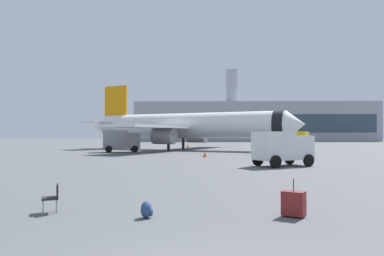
# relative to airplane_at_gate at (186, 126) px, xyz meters

# --- Properties ---
(airplane_at_gate) EXTENTS (33.82, 31.08, 10.50)m
(airplane_at_gate) POSITION_rel_airplane_at_gate_xyz_m (0.00, 0.00, 0.00)
(airplane_at_gate) COLOR white
(airplane_at_gate) RESTS_ON ground
(service_truck) EXTENTS (5.21, 3.57, 2.90)m
(service_truck) POSITION_rel_airplane_at_gate_xyz_m (-8.51, -7.21, -2.05)
(service_truck) COLOR gray
(service_truck) RESTS_ON ground
(fuel_truck) EXTENTS (6.40, 5.04, 3.20)m
(fuel_truck) POSITION_rel_airplane_at_gate_xyz_m (15.04, -0.56, -1.88)
(fuel_truck) COLOR yellow
(fuel_truck) RESTS_ON ground
(cargo_van) EXTENTS (4.83, 3.89, 2.60)m
(cargo_van) POSITION_rel_airplane_at_gate_xyz_m (8.23, -28.78, -2.21)
(cargo_van) COLOR white
(cargo_van) RESTS_ON ground
(safety_cone_near) EXTENTS (0.44, 0.44, 0.70)m
(safety_cone_near) POSITION_rel_airplane_at_gate_xyz_m (2.58, -17.63, -3.31)
(safety_cone_near) COLOR #F2590C
(safety_cone_near) RESTS_ON ground
(safety_cone_mid) EXTENTS (0.44, 0.44, 0.82)m
(safety_cone_mid) POSITION_rel_airplane_at_gate_xyz_m (-10.24, -5.56, -3.25)
(safety_cone_mid) COLOR #F2590C
(safety_cone_mid) RESTS_ON ground
(safety_cone_far) EXTENTS (0.44, 0.44, 0.78)m
(safety_cone_far) POSITION_rel_airplane_at_gate_xyz_m (-0.10, 10.66, -3.27)
(safety_cone_far) COLOR #F2590C
(safety_cone_far) RESTS_ON ground
(rolling_suitcase) EXTENTS (0.75, 0.67, 1.10)m
(rolling_suitcase) POSITION_rel_airplane_at_gate_xyz_m (4.76, -45.98, -3.27)
(rolling_suitcase) COLOR maroon
(rolling_suitcase) RESTS_ON ground
(traveller_backpack) EXTENTS (0.36, 0.40, 0.48)m
(traveller_backpack) POSITION_rel_airplane_at_gate_xyz_m (0.51, -46.22, -3.42)
(traveller_backpack) COLOR navy
(traveller_backpack) RESTS_ON ground
(gate_chair) EXTENTS (0.63, 0.63, 0.86)m
(gate_chair) POSITION_rel_airplane_at_gate_xyz_m (-2.48, -45.54, -3.16)
(gate_chair) COLOR black
(gate_chair) RESTS_ON ground
(terminal_building) EXTENTS (80.83, 20.58, 25.17)m
(terminal_building) POSITION_rel_airplane_at_gate_xyz_m (20.79, 75.02, 3.06)
(terminal_building) COLOR #9EA3AD
(terminal_building) RESTS_ON ground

